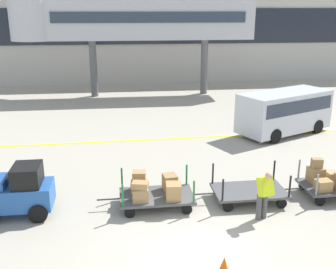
{
  "coord_description": "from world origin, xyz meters",
  "views": [
    {
      "loc": [
        -1.73,
        -8.58,
        5.96
      ],
      "look_at": [
        -0.03,
        5.57,
        1.49
      ],
      "focal_mm": 42.91,
      "sensor_mm": 36.0,
      "label": 1
    }
  ],
  "objects_px": {
    "baggage_cart_tail": "(334,181)",
    "shuttle_van": "(285,109)",
    "baggage_tug": "(17,192)",
    "safety_cone_near": "(224,267)",
    "baggage_cart_lead": "(155,191)",
    "baggage_cart_middle": "(249,191)",
    "baggage_handler": "(264,193)"
  },
  "relations": [
    {
      "from": "baggage_cart_lead",
      "to": "baggage_handler",
      "type": "height_order",
      "value": "baggage_handler"
    },
    {
      "from": "baggage_tug",
      "to": "safety_cone_near",
      "type": "xyz_separation_m",
      "value": [
        5.38,
        -3.66,
        -0.48
      ]
    },
    {
      "from": "baggage_cart_lead",
      "to": "baggage_cart_middle",
      "type": "relative_size",
      "value": 1.0
    },
    {
      "from": "baggage_tug",
      "to": "baggage_handler",
      "type": "xyz_separation_m",
      "value": [
        7.2,
        -1.16,
        0.11
      ]
    },
    {
      "from": "baggage_cart_middle",
      "to": "baggage_cart_tail",
      "type": "height_order",
      "value": "baggage_cart_tail"
    },
    {
      "from": "baggage_cart_tail",
      "to": "baggage_handler",
      "type": "xyz_separation_m",
      "value": [
        -2.89,
        -1.28,
        0.34
      ]
    },
    {
      "from": "baggage_tug",
      "to": "baggage_handler",
      "type": "relative_size",
      "value": 1.35
    },
    {
      "from": "baggage_tug",
      "to": "baggage_handler",
      "type": "distance_m",
      "value": 7.29
    },
    {
      "from": "baggage_tug",
      "to": "baggage_cart_lead",
      "type": "bearing_deg",
      "value": 0.41
    },
    {
      "from": "baggage_cart_middle",
      "to": "baggage_handler",
      "type": "distance_m",
      "value": 1.33
    },
    {
      "from": "shuttle_van",
      "to": "baggage_cart_lead",
      "type": "bearing_deg",
      "value": -134.99
    },
    {
      "from": "baggage_tug",
      "to": "baggage_cart_lead",
      "type": "relative_size",
      "value": 0.7
    },
    {
      "from": "baggage_tug",
      "to": "shuttle_van",
      "type": "height_order",
      "value": "shuttle_van"
    },
    {
      "from": "baggage_tug",
      "to": "safety_cone_near",
      "type": "distance_m",
      "value": 6.52
    },
    {
      "from": "safety_cone_near",
      "to": "baggage_tug",
      "type": "bearing_deg",
      "value": 145.81
    },
    {
      "from": "baggage_cart_lead",
      "to": "shuttle_van",
      "type": "distance_m",
      "value": 9.98
    },
    {
      "from": "baggage_cart_lead",
      "to": "baggage_tug",
      "type": "bearing_deg",
      "value": -179.59
    },
    {
      "from": "safety_cone_near",
      "to": "baggage_handler",
      "type": "bearing_deg",
      "value": 53.96
    },
    {
      "from": "baggage_cart_tail",
      "to": "shuttle_van",
      "type": "distance_m",
      "value": 7.07
    },
    {
      "from": "baggage_tug",
      "to": "baggage_cart_lead",
      "type": "distance_m",
      "value": 4.13
    },
    {
      "from": "baggage_cart_lead",
      "to": "shuttle_van",
      "type": "bearing_deg",
      "value": 45.01
    },
    {
      "from": "baggage_tug",
      "to": "baggage_cart_middle",
      "type": "distance_m",
      "value": 7.17
    },
    {
      "from": "shuttle_van",
      "to": "safety_cone_near",
      "type": "bearing_deg",
      "value": -118.3
    },
    {
      "from": "baggage_cart_middle",
      "to": "baggage_cart_tail",
      "type": "distance_m",
      "value": 2.93
    },
    {
      "from": "baggage_cart_middle",
      "to": "baggage_handler",
      "type": "relative_size",
      "value": 1.92
    },
    {
      "from": "baggage_cart_middle",
      "to": "baggage_cart_tail",
      "type": "relative_size",
      "value": 1.0
    },
    {
      "from": "baggage_cart_tail",
      "to": "baggage_handler",
      "type": "height_order",
      "value": "baggage_handler"
    },
    {
      "from": "baggage_cart_tail",
      "to": "shuttle_van",
      "type": "height_order",
      "value": "shuttle_van"
    },
    {
      "from": "baggage_cart_tail",
      "to": "safety_cone_near",
      "type": "height_order",
      "value": "baggage_cart_tail"
    },
    {
      "from": "baggage_cart_middle",
      "to": "safety_cone_near",
      "type": "height_order",
      "value": "baggage_cart_middle"
    },
    {
      "from": "baggage_tug",
      "to": "baggage_cart_lead",
      "type": "height_order",
      "value": "baggage_tug"
    },
    {
      "from": "baggage_tug",
      "to": "baggage_cart_tail",
      "type": "xyz_separation_m",
      "value": [
        10.08,
        0.12,
        -0.22
      ]
    }
  ]
}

